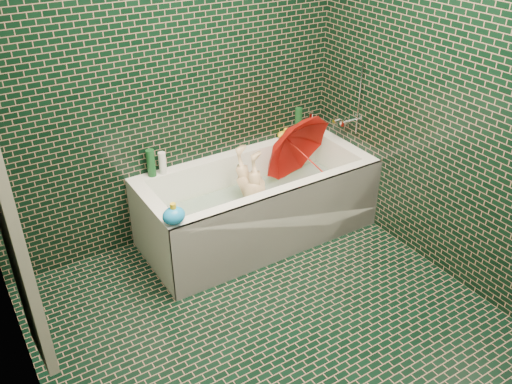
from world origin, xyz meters
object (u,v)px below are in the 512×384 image
rubber_duck (283,134)px  bath_toy (174,215)px  umbrella (306,157)px  bathtub (259,211)px  child (254,199)px

rubber_duck → bath_toy: bearing=-137.4°
bath_toy → umbrella: bearing=37.6°
rubber_duck → bath_toy: (-1.25, -0.66, 0.02)m
bathtub → umbrella: (0.43, 0.01, 0.33)m
child → umbrella: bearing=79.0°
bathtub → bath_toy: bath_toy is taller
bath_toy → rubber_duck: bearing=51.2°
child → rubber_duck: bearing=115.9°
bathtub → child: (-0.02, 0.02, 0.10)m
bathtub → bath_toy: 0.94m
bath_toy → bathtub: bearing=44.2°
umbrella → rubber_duck: bearing=76.8°
bathtub → rubber_duck: 0.69m
bathtub → umbrella: size_ratio=2.91×
bathtub → bath_toy: size_ratio=9.60×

